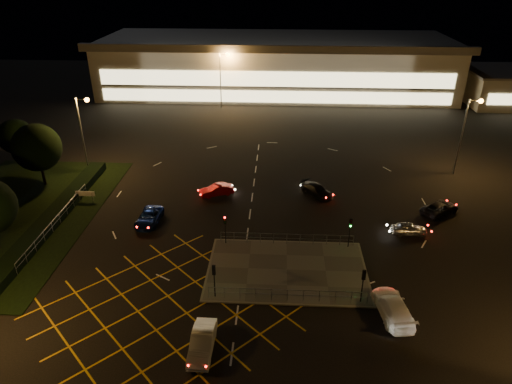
{
  "coord_description": "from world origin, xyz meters",
  "views": [
    {
      "loc": [
        0.97,
        -35.55,
        25.24
      ],
      "look_at": [
        -1.41,
        9.5,
        2.0
      ],
      "focal_mm": 32.0,
      "sensor_mm": 36.0,
      "label": 1
    }
  ],
  "objects_px": {
    "signal_ne": "(350,227)",
    "signal_nw": "(225,223)",
    "signal_se": "(363,279)",
    "car_approach_white": "(393,307)",
    "car_east_grey": "(440,208)",
    "car_right_silver": "(409,229)",
    "car_circ_red": "(217,190)",
    "car_queue_white": "(202,342)",
    "signal_sw": "(214,274)",
    "car_far_dkgrey": "(317,190)",
    "car_left_blue": "(149,217)"
  },
  "relations": [
    {
      "from": "signal_ne",
      "to": "signal_nw",
      "type": "bearing_deg",
      "value": 180.0
    },
    {
      "from": "signal_se",
      "to": "car_approach_white",
      "type": "xyz_separation_m",
      "value": [
        2.28,
        -1.33,
        -1.58
      ]
    },
    {
      "from": "car_east_grey",
      "to": "car_right_silver",
      "type": "bearing_deg",
      "value": 97.67
    },
    {
      "from": "car_circ_red",
      "to": "car_right_silver",
      "type": "bearing_deg",
      "value": 47.29
    },
    {
      "from": "signal_se",
      "to": "signal_nw",
      "type": "bearing_deg",
      "value": -33.65
    },
    {
      "from": "signal_nw",
      "to": "car_queue_white",
      "type": "distance_m",
      "value": 13.82
    },
    {
      "from": "signal_nw",
      "to": "car_circ_red",
      "type": "relative_size",
      "value": 0.79
    },
    {
      "from": "car_right_silver",
      "to": "car_approach_white",
      "type": "height_order",
      "value": "car_approach_white"
    },
    {
      "from": "car_approach_white",
      "to": "car_right_silver",
      "type": "bearing_deg",
      "value": -116.7
    },
    {
      "from": "signal_sw",
      "to": "signal_se",
      "type": "distance_m",
      "value": 12.0
    },
    {
      "from": "car_right_silver",
      "to": "car_east_grey",
      "type": "height_order",
      "value": "car_east_grey"
    },
    {
      "from": "car_right_silver",
      "to": "car_circ_red",
      "type": "height_order",
      "value": "car_circ_red"
    },
    {
      "from": "signal_nw",
      "to": "car_approach_white",
      "type": "relative_size",
      "value": 0.58
    },
    {
      "from": "signal_sw",
      "to": "car_east_grey",
      "type": "height_order",
      "value": "signal_sw"
    },
    {
      "from": "signal_se",
      "to": "car_queue_white",
      "type": "distance_m",
      "value": 13.53
    },
    {
      "from": "signal_se",
      "to": "car_far_dkgrey",
      "type": "relative_size",
      "value": 0.71
    },
    {
      "from": "car_east_grey",
      "to": "car_left_blue",
      "type": "bearing_deg",
      "value": 59.27
    },
    {
      "from": "car_far_dkgrey",
      "to": "signal_nw",
      "type": "bearing_deg",
      "value": -172.18
    },
    {
      "from": "signal_nw",
      "to": "signal_ne",
      "type": "relative_size",
      "value": 1.0
    },
    {
      "from": "car_queue_white",
      "to": "car_far_dkgrey",
      "type": "xyz_separation_m",
      "value": [
        9.79,
        24.73,
        -0.09
      ]
    },
    {
      "from": "car_circ_red",
      "to": "signal_sw",
      "type": "bearing_deg",
      "value": -15.74
    },
    {
      "from": "signal_ne",
      "to": "car_circ_red",
      "type": "height_order",
      "value": "signal_ne"
    },
    {
      "from": "car_right_silver",
      "to": "car_queue_white",
      "type": "bearing_deg",
      "value": 130.23
    },
    {
      "from": "signal_ne",
      "to": "car_circ_red",
      "type": "bearing_deg",
      "value": 143.94
    },
    {
      "from": "signal_nw",
      "to": "car_queue_white",
      "type": "bearing_deg",
      "value": -90.6
    },
    {
      "from": "car_left_blue",
      "to": "car_circ_red",
      "type": "xyz_separation_m",
      "value": [
        6.36,
        6.75,
        0.0
      ]
    },
    {
      "from": "car_east_grey",
      "to": "car_approach_white",
      "type": "distance_m",
      "value": 18.73
    },
    {
      "from": "signal_se",
      "to": "car_queue_white",
      "type": "relative_size",
      "value": 0.71
    },
    {
      "from": "signal_nw",
      "to": "car_queue_white",
      "type": "height_order",
      "value": "signal_nw"
    },
    {
      "from": "signal_ne",
      "to": "car_approach_white",
      "type": "xyz_separation_m",
      "value": [
        2.28,
        -9.31,
        -1.58
      ]
    },
    {
      "from": "signal_nw",
      "to": "car_approach_white",
      "type": "distance_m",
      "value": 17.13
    },
    {
      "from": "car_left_blue",
      "to": "car_approach_white",
      "type": "distance_m",
      "value": 26.3
    },
    {
      "from": "car_far_dkgrey",
      "to": "car_right_silver",
      "type": "relative_size",
      "value": 1.23
    },
    {
      "from": "car_queue_white",
      "to": "car_east_grey",
      "type": "bearing_deg",
      "value": 43.05
    },
    {
      "from": "signal_nw",
      "to": "car_far_dkgrey",
      "type": "height_order",
      "value": "signal_nw"
    },
    {
      "from": "car_queue_white",
      "to": "car_approach_white",
      "type": "distance_m",
      "value": 15.08
    },
    {
      "from": "signal_sw",
      "to": "signal_se",
      "type": "xyz_separation_m",
      "value": [
        12.0,
        0.0,
        0.0
      ]
    },
    {
      "from": "car_right_silver",
      "to": "car_east_grey",
      "type": "bearing_deg",
      "value": -46.38
    },
    {
      "from": "car_circ_red",
      "to": "car_east_grey",
      "type": "bearing_deg",
      "value": 60.28
    },
    {
      "from": "signal_se",
      "to": "signal_ne",
      "type": "xyz_separation_m",
      "value": [
        0.0,
        7.99,
        0.0
      ]
    },
    {
      "from": "signal_ne",
      "to": "car_circ_red",
      "type": "relative_size",
      "value": 0.79
    },
    {
      "from": "signal_se",
      "to": "car_left_blue",
      "type": "height_order",
      "value": "signal_se"
    },
    {
      "from": "car_circ_red",
      "to": "car_queue_white",
      "type": "bearing_deg",
      "value": -17.73
    },
    {
      "from": "signal_sw",
      "to": "car_approach_white",
      "type": "bearing_deg",
      "value": 174.69
    },
    {
      "from": "signal_sw",
      "to": "car_east_grey",
      "type": "xyz_separation_m",
      "value": [
        22.93,
        15.28,
        -1.71
      ]
    },
    {
      "from": "signal_ne",
      "to": "car_east_grey",
      "type": "height_order",
      "value": "signal_ne"
    },
    {
      "from": "signal_ne",
      "to": "car_east_grey",
      "type": "distance_m",
      "value": 13.25
    },
    {
      "from": "signal_ne",
      "to": "car_left_blue",
      "type": "distance_m",
      "value": 21.0
    },
    {
      "from": "car_far_dkgrey",
      "to": "car_circ_red",
      "type": "height_order",
      "value": "car_circ_red"
    },
    {
      "from": "car_queue_white",
      "to": "car_approach_white",
      "type": "relative_size",
      "value": 0.82
    }
  ]
}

